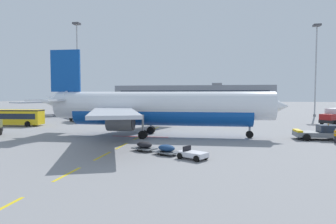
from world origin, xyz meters
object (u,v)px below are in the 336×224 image
object	(u,v)px
apron_shuttle_bus	(10,116)
apron_light_mast_near	(77,58)
airliner_mid_left	(83,101)
baggage_train	(167,149)
airliner_foreground	(157,108)
fuel_service_truck	(335,116)
ground_power_truck	(80,114)
pushback_tug	(321,133)
ground_crew_worker	(336,135)
apron_light_mast_far	(316,59)

from	to	relation	value
apron_shuttle_bus	apron_light_mast_near	world-z (taller)	apron_light_mast_near
apron_light_mast_near	airliner_mid_left	bearing A→B (deg)	-43.38
apron_shuttle_bus	baggage_train	distance (m)	39.86
baggage_train	airliner_foreground	bearing A→B (deg)	105.96
apron_shuttle_bus	fuel_service_truck	bearing A→B (deg)	11.95
airliner_foreground	ground_power_truck	xyz separation A→B (m)	(-20.70, 18.92, -2.30)
apron_shuttle_bus	fuel_service_truck	distance (m)	61.67
pushback_tug	baggage_train	world-z (taller)	pushback_tug
fuel_service_truck	ground_crew_worker	bearing A→B (deg)	-108.96
pushback_tug	ground_crew_worker	size ratio (longest dim) A/B	3.47
apron_shuttle_bus	apron_light_mast_near	distance (m)	31.72
airliner_mid_left	ground_crew_worker	world-z (taller)	airliner_mid_left
airliner_mid_left	apron_shuttle_bus	bearing A→B (deg)	-94.46
airliner_mid_left	apron_shuttle_bus	distance (m)	26.07
apron_shuttle_bus	ground_crew_worker	size ratio (longest dim) A/B	7.02
airliner_foreground	apron_shuttle_bus	distance (m)	31.30
apron_light_mast_far	apron_shuttle_bus	bearing A→B (deg)	-150.78
fuel_service_truck	ground_crew_worker	distance (m)	25.63
baggage_train	fuel_service_truck	bearing A→B (deg)	52.01
apron_light_mast_near	pushback_tug	bearing A→B (deg)	-35.56
pushback_tug	ground_crew_worker	world-z (taller)	pushback_tug
fuel_service_truck	apron_light_mast_near	xyz separation A→B (m)	(-60.99, 15.66, 14.17)
baggage_train	apron_light_mast_near	distance (m)	62.51
ground_crew_worker	airliner_mid_left	bearing A→B (deg)	143.22
airliner_foreground	baggage_train	distance (m)	13.46
apron_shuttle_bus	apron_light_mast_near	bearing A→B (deg)	91.33
ground_power_truck	apron_light_mast_near	xyz separation A→B (m)	(-9.80, 18.69, 14.17)
fuel_service_truck	apron_shuttle_bus	bearing A→B (deg)	-168.05
apron_light_mast_near	apron_shuttle_bus	bearing A→B (deg)	-88.67
airliner_foreground	fuel_service_truck	distance (m)	37.64
baggage_train	airliner_mid_left	bearing A→B (deg)	123.42
pushback_tug	fuel_service_truck	size ratio (longest dim) A/B	0.90
fuel_service_truck	ground_power_truck	xyz separation A→B (m)	(-51.19, -3.03, 0.00)
apron_shuttle_bus	apron_light_mast_near	size ratio (longest dim) A/B	0.48
airliner_foreground	ground_power_truck	world-z (taller)	airliner_foreground
ground_crew_worker	airliner_foreground	bearing A→B (deg)	174.12
airliner_foreground	pushback_tug	xyz separation A→B (m)	(21.41, 0.50, -3.05)
airliner_mid_left	apron_light_mast_near	distance (m)	12.40
apron_shuttle_bus	airliner_foreground	bearing A→B (deg)	-17.10
ground_power_truck	ground_crew_worker	world-z (taller)	ground_power_truck
apron_light_mast_near	apron_light_mast_far	bearing A→B (deg)	6.16
pushback_tug	baggage_train	xyz separation A→B (m)	(-17.83, -13.02, -0.38)
pushback_tug	fuel_service_truck	world-z (taller)	fuel_service_truck
pushback_tug	apron_light_mast_near	distance (m)	65.53
apron_shuttle_bus	fuel_service_truck	world-z (taller)	fuel_service_truck
apron_light_mast_far	ground_crew_worker	bearing A→B (deg)	-103.37
fuel_service_truck	apron_light_mast_far	distance (m)	26.39
ground_power_truck	ground_crew_worker	xyz separation A→B (m)	(42.86, -21.21, -0.65)
apron_shuttle_bus	apron_light_mast_near	xyz separation A→B (m)	(-0.66, 28.43, 14.07)
airliner_mid_left	baggage_train	size ratio (longest dim) A/B	3.72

